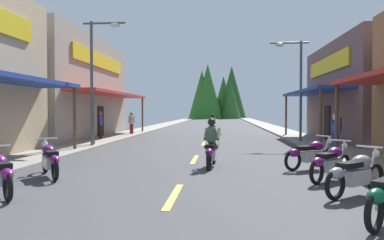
{
  "coord_description": "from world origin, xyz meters",
  "views": [
    {
      "loc": [
        1.03,
        -0.29,
        1.82
      ],
      "look_at": [
        -0.8,
        22.01,
        1.25
      ],
      "focal_mm": 34.84,
      "sensor_mm": 36.0,
      "label": 1
    }
  ],
  "objects": [
    {
      "name": "pedestrian_waiting",
      "position": [
        5.67,
        15.42,
        0.93
      ],
      "size": [
        0.38,
        0.53,
        1.61
      ],
      "rotation": [
        0.0,
        0.0,
        0.4
      ],
      "color": "#333F8C",
      "rests_on": "ground"
    },
    {
      "name": "storefront_left_far",
      "position": [
        -11.3,
        23.91,
        3.28
      ],
      "size": [
        10.24,
        13.34,
        6.56
      ],
      "color": "gray",
      "rests_on": "ground"
    },
    {
      "name": "sidewalk_right",
      "position": [
        6.03,
        34.5,
        0.06
      ],
      "size": [
        2.17,
        99.01,
        0.12
      ],
      "primitive_type": "cube",
      "color": "gray",
      "rests_on": "ground"
    },
    {
      "name": "motorcycle_parked_right_4",
      "position": [
        3.74,
        11.4,
        0.49
      ],
      "size": [
        1.87,
        1.22,
        1.04
      ],
      "rotation": [
        0.0,
        0.0,
        0.56
      ],
      "color": "black",
      "rests_on": "ground"
    },
    {
      "name": "streetlamp_left",
      "position": [
        -5.03,
        17.44,
        4.01
      ],
      "size": [
        2.08,
        0.3,
        6.15
      ],
      "color": "#474C51",
      "rests_on": "ground"
    },
    {
      "name": "pedestrian_browsing",
      "position": [
        6.18,
        17.24,
        1.0
      ],
      "size": [
        0.56,
        0.31,
        1.71
      ],
      "rotation": [
        0.0,
        0.0,
        1.42
      ],
      "color": "#333F8C",
      "rests_on": "ground"
    },
    {
      "name": "ground",
      "position": [
        0.0,
        34.5,
        -0.05
      ],
      "size": [
        9.88,
        99.01,
        0.1
      ],
      "primitive_type": "cube",
      "color": "#424244"
    },
    {
      "name": "rider_cruising_trailing",
      "position": [
        0.3,
        27.02,
        0.66
      ],
      "size": [
        0.6,
        2.14,
        1.57
      ],
      "rotation": [
        0.0,
        0.0,
        1.6
      ],
      "color": "black",
      "rests_on": "ground"
    },
    {
      "name": "rider_cruising_lead",
      "position": [
        0.68,
        11.67,
        0.66
      ],
      "size": [
        0.61,
        2.14,
        1.57
      ],
      "rotation": [
        0.0,
        0.0,
        1.49
      ],
      "color": "black",
      "rests_on": "ground"
    },
    {
      "name": "centerline_dashes",
      "position": [
        0.0,
        36.33,
        0.01
      ],
      "size": [
        0.16,
        71.95,
        0.01
      ],
      "color": "#E0C64C",
      "rests_on": "ground"
    },
    {
      "name": "motorcycle_parked_right_2",
      "position": [
        3.85,
        7.86,
        0.49
      ],
      "size": [
        1.71,
        1.44,
        1.04
      ],
      "rotation": [
        0.0,
        0.0,
        0.69
      ],
      "color": "black",
      "rests_on": "ground"
    },
    {
      "name": "treeline_backdrop",
      "position": [
        0.06,
        84.46,
        5.61
      ],
      "size": [
        13.23,
        13.52,
        12.37
      ],
      "color": "#316A23",
      "rests_on": "ground"
    },
    {
      "name": "pedestrian_strolling",
      "position": [
        -5.59,
        26.38,
        0.98
      ],
      "size": [
        0.41,
        0.5,
        1.7
      ],
      "rotation": [
        0.0,
        0.0,
        5.74
      ],
      "color": "maroon",
      "rests_on": "ground"
    },
    {
      "name": "streetlamp_right",
      "position": [
        5.01,
        20.74,
        3.73
      ],
      "size": [
        2.08,
        0.3,
        5.66
      ],
      "color": "#474C51",
      "rests_on": "ground"
    },
    {
      "name": "motorcycle_parked_right_3",
      "position": [
        3.82,
        9.55,
        0.49
      ],
      "size": [
        1.5,
        1.66,
        1.04
      ],
      "rotation": [
        0.0,
        0.0,
        0.84
      ],
      "color": "black",
      "rests_on": "ground"
    },
    {
      "name": "motorcycle_parked_left_2",
      "position": [
        -3.68,
        9.51,
        0.49
      ],
      "size": [
        1.32,
        1.81,
        1.04
      ],
      "rotation": [
        0.0,
        0.0,
        2.19
      ],
      "color": "black",
      "rests_on": "ground"
    },
    {
      "name": "motorcycle_parked_left_1",
      "position": [
        -3.7,
        7.27,
        0.49
      ],
      "size": [
        1.5,
        1.66,
        1.04
      ],
      "rotation": [
        0.0,
        0.0,
        2.3
      ],
      "color": "black",
      "rests_on": "ground"
    },
    {
      "name": "pedestrian_by_shop",
      "position": [
        -6.34,
        21.67,
        1.04
      ],
      "size": [
        0.35,
        0.55,
        1.78
      ],
      "rotation": [
        0.0,
        0.0,
        3.42
      ],
      "color": "black",
      "rests_on": "ground"
    },
    {
      "name": "sidewalk_left",
      "position": [
        -6.03,
        34.5,
        0.06
      ],
      "size": [
        2.17,
        99.01,
        0.12
      ],
      "primitive_type": "cube",
      "color": "gray",
      "rests_on": "ground"
    }
  ]
}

